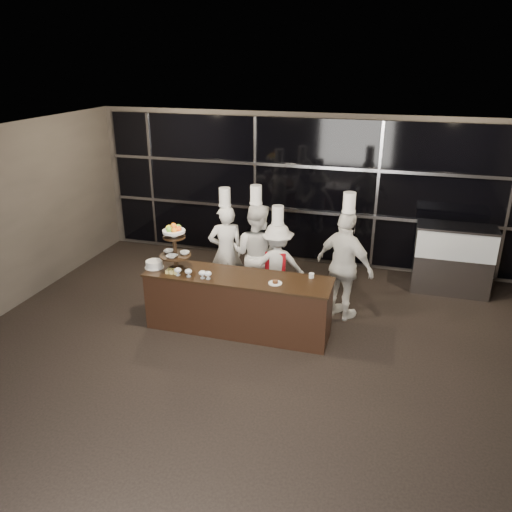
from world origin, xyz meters
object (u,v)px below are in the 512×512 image
(chef_a, at_px, (226,250))
(chef_c, at_px, (277,265))
(buffet_counter, at_px, (238,303))
(display_stand, at_px, (175,243))
(layer_cake, at_px, (154,264))
(display_case, at_px, (453,256))
(chef_d, at_px, (345,265))
(chef_b, at_px, (256,253))

(chef_a, distance_m, chef_c, 0.95)
(buffet_counter, relative_size, display_stand, 3.81)
(chef_c, bearing_deg, layer_cake, -149.04)
(display_case, relative_size, chef_d, 0.64)
(buffet_counter, relative_size, display_case, 2.13)
(display_stand, relative_size, display_case, 0.56)
(chef_c, bearing_deg, display_stand, -144.43)
(layer_cake, xyz_separation_m, chef_d, (2.84, 0.93, -0.06))
(display_stand, relative_size, chef_b, 0.36)
(buffet_counter, xyz_separation_m, chef_a, (-0.57, 1.10, 0.39))
(display_case, xyz_separation_m, chef_a, (-3.80, -1.28, 0.17))
(buffet_counter, relative_size, layer_cake, 9.47)
(buffet_counter, relative_size, chef_c, 1.61)
(display_stand, relative_size, chef_c, 0.42)
(display_case, xyz_separation_m, chef_c, (-2.87, -1.40, 0.06))
(chef_b, height_order, chef_c, chef_b)
(layer_cake, xyz_separation_m, chef_b, (1.32, 1.12, -0.09))
(chef_a, relative_size, chef_d, 0.94)
(buffet_counter, bearing_deg, chef_d, 30.61)
(chef_c, bearing_deg, chef_d, -4.93)
(layer_cake, height_order, chef_d, chef_d)
(display_stand, height_order, display_case, display_stand)
(chef_d, bearing_deg, chef_b, 172.76)
(layer_cake, distance_m, chef_b, 1.74)
(buffet_counter, relative_size, chef_d, 1.36)
(chef_c, bearing_deg, chef_a, 172.68)
(display_case, height_order, chef_c, chef_c)
(chef_a, bearing_deg, buffet_counter, -62.58)
(display_stand, height_order, chef_a, chef_a)
(display_stand, height_order, chef_c, chef_c)
(chef_b, bearing_deg, display_case, 21.83)
(layer_cake, distance_m, display_case, 5.19)
(buffet_counter, height_order, chef_d, chef_d)
(layer_cake, relative_size, chef_b, 0.15)
(chef_a, height_order, chef_d, chef_d)
(chef_b, bearing_deg, chef_a, 177.38)
(display_case, bearing_deg, layer_cake, -152.07)
(layer_cake, distance_m, chef_c, 2.01)
(chef_b, bearing_deg, display_stand, -132.29)
(layer_cake, distance_m, chef_d, 2.99)
(buffet_counter, xyz_separation_m, chef_b, (-0.02, 1.07, 0.42))
(buffet_counter, bearing_deg, chef_a, 117.42)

